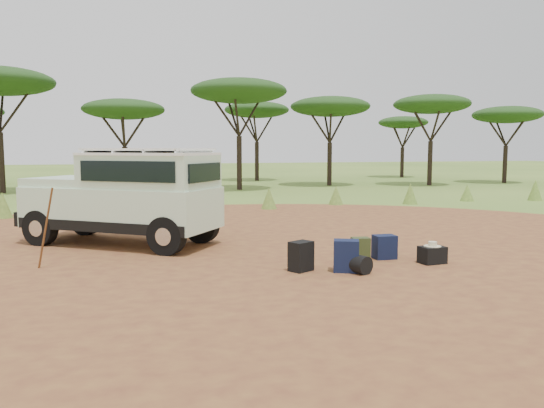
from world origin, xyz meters
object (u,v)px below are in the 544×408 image
object	(u,v)px
backpack_olive	(360,249)
safari_vehicle	(127,198)
backpack_black	(301,256)
duffel_navy	(384,247)
walking_staff	(46,228)
backpack_navy	(346,256)
hard_case	(432,255)

from	to	relation	value
backpack_olive	safari_vehicle	bearing A→B (deg)	152.39
safari_vehicle	backpack_black	bearing A→B (deg)	-15.06
backpack_black	duffel_navy	distance (m)	2.08
walking_staff	backpack_black	bearing A→B (deg)	-77.37
backpack_black	backpack_olive	size ratio (longest dim) A/B	1.15
backpack_olive	duffel_navy	world-z (taller)	duffel_navy
backpack_navy	backpack_black	bearing A→B (deg)	-176.31
backpack_olive	hard_case	bearing A→B (deg)	-16.52
duffel_navy	hard_case	xyz separation A→B (m)	(0.69, -0.66, -0.08)
backpack_black	backpack_navy	world-z (taller)	backpack_navy
walking_staff	backpack_navy	distance (m)	5.61
safari_vehicle	walking_staff	world-z (taller)	safari_vehicle
backpack_black	duffel_navy	size ratio (longest dim) A/B	1.13
backpack_black	backpack_olive	world-z (taller)	backpack_black
walking_staff	backpack_black	world-z (taller)	walking_staff
backpack_navy	duffel_navy	size ratio (longest dim) A/B	1.20
walking_staff	duffel_navy	bearing A→B (deg)	-67.15
backpack_olive	backpack_black	bearing A→B (deg)	-152.69
walking_staff	backpack_olive	size ratio (longest dim) A/B	3.27
walking_staff	backpack_olive	distance (m)	6.06
backpack_olive	backpack_navy	bearing A→B (deg)	-122.01
backpack_black	backpack_navy	distance (m)	0.83
walking_staff	backpack_black	distance (m)	4.79
hard_case	backpack_navy	bearing A→B (deg)	-179.73
backpack_black	backpack_navy	bearing A→B (deg)	-47.98
safari_vehicle	hard_case	size ratio (longest dim) A/B	9.94
backpack_navy	hard_case	world-z (taller)	backpack_navy
safari_vehicle	backpack_black	distance (m)	4.86
backpack_navy	hard_case	size ratio (longest dim) A/B	1.23
safari_vehicle	backpack_olive	size ratio (longest dim) A/B	9.92
hard_case	walking_staff	bearing A→B (deg)	162.28
backpack_black	backpack_olive	bearing A→B (deg)	-9.29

